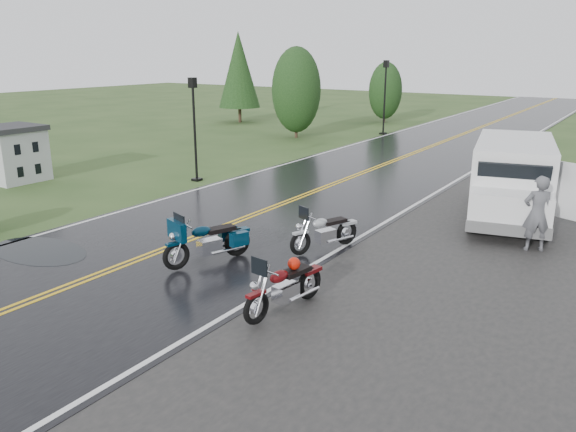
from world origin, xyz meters
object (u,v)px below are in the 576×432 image
object	(u,v)px
motorcycle_teal	(176,245)
van_white	(476,192)
person_at_van	(537,215)
lamp_post_far_left	(385,97)
lamp_post_near_left	(195,130)
house_left	(5,97)
motorcycle_red	(256,296)
motorcycle_silver	(300,234)

from	to	relation	value
motorcycle_teal	van_white	distance (m)	8.44
person_at_van	lamp_post_far_left	distance (m)	21.49
lamp_post_far_left	person_at_van	bearing A→B (deg)	-55.27
lamp_post_near_left	house_left	bearing A→B (deg)	-146.43
house_left	motorcycle_teal	world-z (taller)	house_left
motorcycle_red	motorcycle_teal	bearing A→B (deg)	167.82
lamp_post_near_left	lamp_post_far_left	world-z (taller)	lamp_post_far_left
motorcycle_silver	person_at_van	size ratio (longest dim) A/B	1.06
motorcycle_silver	lamp_post_far_left	world-z (taller)	lamp_post_far_left
house_left	motorcycle_red	xyz separation A→B (m)	(15.53, -4.67, -2.66)
house_left	lamp_post_near_left	size ratio (longest dim) A/B	2.10
motorcycle_teal	motorcycle_silver	world-z (taller)	motorcycle_teal
van_white	lamp_post_near_left	world-z (taller)	lamp_post_near_left
person_at_van	lamp_post_near_left	size ratio (longest dim) A/B	0.48
motorcycle_red	lamp_post_near_left	distance (m)	12.93
house_left	motorcycle_silver	bearing A→B (deg)	-4.28
house_left	motorcycle_teal	size ratio (longest dim) A/B	3.75
house_left	lamp_post_near_left	world-z (taller)	house_left
house_left	motorcycle_teal	xyz separation A→B (m)	(12.34, -3.52, -2.62)
house_left	motorcycle_red	size ratio (longest dim) A/B	3.99
house_left	person_at_van	bearing A→B (deg)	8.01
motorcycle_teal	lamp_post_near_left	distance (m)	9.91
motorcycle_silver	van_white	world-z (taller)	van_white
house_left	motorcycle_red	world-z (taller)	house_left
person_at_van	van_white	bearing A→B (deg)	-49.26
motorcycle_silver	van_white	distance (m)	5.37
motorcycle_red	van_white	distance (m)	8.21
van_white	lamp_post_near_left	size ratio (longest dim) A/B	1.51
house_left	motorcycle_silver	distance (m)	14.50
house_left	lamp_post_far_left	distance (m)	21.44
motorcycle_teal	lamp_post_far_left	world-z (taller)	lamp_post_far_left
motorcycle_teal	van_white	size ratio (longest dim) A/B	0.37
motorcycle_silver	house_left	bearing A→B (deg)	-162.79
motorcycle_teal	lamp_post_near_left	world-z (taller)	lamp_post_near_left
house_left	van_white	xyz separation A→B (m)	(17.24, 3.34, -2.09)
lamp_post_far_left	van_white	bearing A→B (deg)	-58.36
motorcycle_red	motorcycle_teal	world-z (taller)	motorcycle_teal
motorcycle_red	lamp_post_far_left	distance (m)	26.52
house_left	person_at_van	distance (m)	19.33
motorcycle_teal	van_white	world-z (taller)	van_white
motorcycle_silver	lamp_post_near_left	bearing A→B (deg)	169.54
lamp_post_near_left	motorcycle_red	bearing A→B (deg)	-42.54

